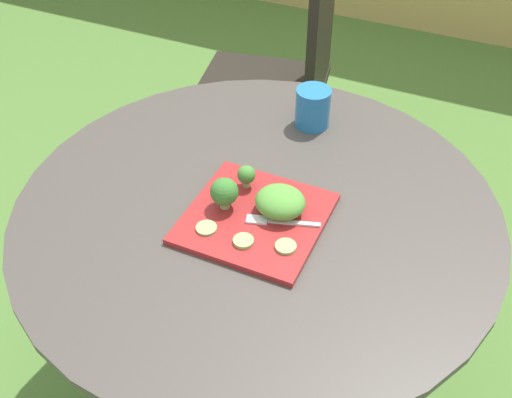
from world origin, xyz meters
The scene contains 12 objects.
ground_plane centered at (0.00, 0.00, 0.00)m, with size 12.00×12.00×0.00m, color #4C7533.
patio_table centered at (0.00, 0.00, 0.49)m, with size 1.05×1.05×0.70m.
patio_chair centered at (-0.27, 0.84, 0.53)m, with size 0.52×0.52×0.90m.
salad_plate centered at (0.02, -0.04, 0.71)m, with size 0.28×0.28×0.01m, color maroon.
drinking_glass centered at (0.00, 0.34, 0.74)m, with size 0.09×0.09×0.10m.
fork centered at (0.06, -0.04, 0.72)m, with size 0.15×0.06×0.00m.
lettuce_mound centered at (0.06, -0.01, 0.74)m, with size 0.11×0.10×0.06m, color #519338.
broccoli_floret_0 centered at (-0.05, -0.05, 0.76)m, with size 0.06×0.06×0.07m.
broccoli_floret_1 centered at (-0.04, 0.03, 0.75)m, with size 0.04×0.04×0.05m.
cucumber_slice_0 centered at (0.03, -0.12, 0.72)m, with size 0.04×0.04×0.01m, color #8EB766.
cucumber_slice_1 centered at (-0.06, -0.12, 0.72)m, with size 0.04×0.04×0.01m, color #8EB766.
cucumber_slice_2 centered at (0.11, -0.10, 0.72)m, with size 0.04×0.04×0.01m, color #8EB766.
Camera 1 is at (0.41, -0.90, 1.60)m, focal length 43.39 mm.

